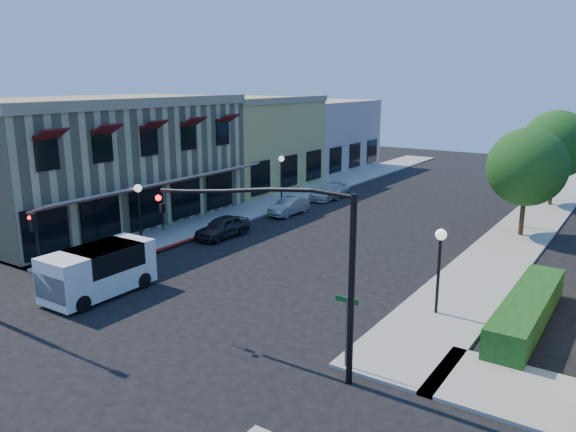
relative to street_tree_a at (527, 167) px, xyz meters
The scene contains 22 objects.
ground 24.06m from the street_tree_a, 111.80° to the right, with size 120.00×120.00×0.00m, color black.
sidewalk_left 18.71m from the street_tree_a, 164.10° to the left, with size 3.50×50.00×0.12m, color #9B988D.
sidewalk_right 6.49m from the street_tree_a, 90.57° to the left, with size 3.50×50.00×0.12m, color #9B988D.
curb_red_strip 21.45m from the street_tree_a, 138.28° to the right, with size 0.25×10.00×0.06m, color maroon.
corner_brick_building 26.63m from the street_tree_a, 155.60° to the right, with size 11.77×18.20×8.10m.
yellow_stucco_building 24.63m from the street_tree_a, behind, with size 10.00×12.00×7.60m, color tan.
pink_stucco_building 29.10m from the street_tree_a, 146.64° to the left, with size 10.00×12.00×7.00m, color tan.
hedge 13.96m from the street_tree_a, 77.42° to the right, with size 1.40×8.00×1.10m, color #174413.
street_tree_a is the anchor object (origin of this frame).
street_tree_b 10.01m from the street_tree_a, 90.00° to the left, with size 4.94×4.94×7.02m.
signal_mast_arm 20.71m from the street_tree_a, 98.17° to the right, with size 8.01×0.39×6.00m.
secondary_signal 26.64m from the street_tree_a, 129.21° to the right, with size 0.28×0.42×3.32m.
street_name_sign 20.00m from the street_tree_a, 93.76° to the right, with size 0.80×0.06×2.50m.
lamppost_left_near 22.30m from the street_tree_a, 141.02° to the right, with size 0.44×0.44×3.57m.
lamppost_left_far 17.36m from the street_tree_a, behind, with size 0.44×0.44×3.57m.
lamppost_right_near 14.08m from the street_tree_a, 91.23° to the right, with size 0.44×0.44×3.57m.
lamppost_right_far 2.49m from the street_tree_a, 98.53° to the left, with size 0.44×0.44×3.57m.
white_van 24.23m from the street_tree_a, 123.50° to the right, with size 2.14×4.80×2.12m.
parked_car_a 18.15m from the street_tree_a, 145.82° to the right, with size 1.51×3.76×1.28m, color black.
parked_car_b 15.37m from the street_tree_a, 168.42° to the right, with size 1.24×3.56×1.17m, color #939697.
parked_car_c 15.67m from the street_tree_a, 168.65° to the left, with size 1.61×3.96×1.15m, color silver.
parked_car_d 15.95m from the street_tree_a, 165.07° to the left, with size 1.75×3.80×1.06m, color #B2B6B7.
Camera 1 is at (15.11, -12.62, 9.20)m, focal length 35.00 mm.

